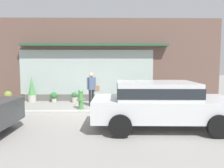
{
  "coord_description": "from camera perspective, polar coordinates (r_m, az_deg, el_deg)",
  "views": [
    {
      "loc": [
        0.76,
        -9.04,
        2.06
      ],
      "look_at": [
        0.92,
        1.2,
        1.1
      ],
      "focal_mm": 34.68,
      "sensor_mm": 36.0,
      "label": 1
    }
  ],
  "objects": [
    {
      "name": "potted_plant_doorstep",
      "position": [
        12.49,
        -20.38,
        -1.45
      ],
      "size": [
        0.43,
        0.43,
        1.36
      ],
      "color": "#B7B2A3",
      "rests_on": "ground_plane"
    },
    {
      "name": "potted_plant_near_hydrant",
      "position": [
        11.79,
        -9.84,
        -3.41
      ],
      "size": [
        0.32,
        0.32,
        0.54
      ],
      "color": "#B7B2A3",
      "rests_on": "ground_plane"
    },
    {
      "name": "potted_plant_window_left",
      "position": [
        11.47,
        1.58,
        -3.11
      ],
      "size": [
        0.38,
        0.38,
        0.78
      ],
      "color": "#B7B2A3",
      "rests_on": "ground_plane"
    },
    {
      "name": "curb_strip",
      "position": [
        9.09,
        -5.72,
        -7.37
      ],
      "size": [
        14.0,
        0.24,
        0.12
      ],
      "primitive_type": "cube",
      "color": "#B2B2AD",
      "rests_on": "ground_plane"
    },
    {
      "name": "pedestrian_with_handbag",
      "position": [
        10.53,
        -5.34,
        -0.8
      ],
      "size": [
        0.61,
        0.34,
        1.63
      ],
      "rotation": [
        0.0,
        0.0,
        0.42
      ],
      "color": "#232328",
      "rests_on": "ground_plane"
    },
    {
      "name": "potted_plant_window_center",
      "position": [
        11.51,
        6.87,
        -2.99
      ],
      "size": [
        0.55,
        0.55,
        0.72
      ],
      "color": "#4C4C51",
      "rests_on": "ground_plane"
    },
    {
      "name": "fire_hydrant",
      "position": [
        9.97,
        -8.23,
        -3.97
      ],
      "size": [
        0.39,
        0.35,
        0.92
      ],
      "color": "#4C8C47",
      "rests_on": "ground_plane"
    },
    {
      "name": "potted_plant_window_right",
      "position": [
        11.77,
        11.18,
        -2.24
      ],
      "size": [
        0.72,
        0.72,
        0.95
      ],
      "color": "#B7B2A3",
      "rests_on": "ground_plane"
    },
    {
      "name": "ground_plane",
      "position": [
        9.3,
        -5.62,
        -7.46
      ],
      "size": [
        60.0,
        60.0,
        0.0
      ],
      "primitive_type": "plane",
      "color": "gray"
    },
    {
      "name": "potted_plant_corner_tall",
      "position": [
        12.74,
        -25.72,
        -2.95
      ],
      "size": [
        0.42,
        0.42,
        0.62
      ],
      "color": "#9E6042",
      "rests_on": "ground_plane"
    },
    {
      "name": "potted_plant_trailing_edge",
      "position": [
        12.11,
        -15.08,
        -3.2
      ],
      "size": [
        0.37,
        0.37,
        0.54
      ],
      "color": "#B7B2A3",
      "rests_on": "ground_plane"
    },
    {
      "name": "storefront",
      "position": [
        12.25,
        -4.53,
        6.14
      ],
      "size": [
        14.0,
        0.81,
        4.55
      ],
      "color": "brown",
      "rests_on": "ground_plane"
    },
    {
      "name": "parked_car_silver",
      "position": [
        7.08,
        12.43,
        -4.52
      ],
      "size": [
        4.46,
        2.21,
        1.49
      ],
      "rotation": [
        0.0,
        0.0,
        -0.03
      ],
      "color": "silver",
      "rests_on": "ground_plane"
    }
  ]
}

